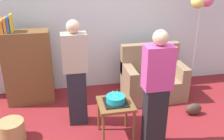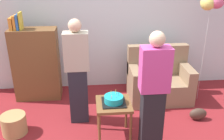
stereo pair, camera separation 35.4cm
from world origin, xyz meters
name	(u,v)px [view 1 (the left image)]	position (x,y,z in m)	size (l,w,h in m)	color
wall_back	(99,19)	(0.00, 2.05, 1.35)	(6.00, 0.10, 2.70)	silver
couch	(152,79)	(0.88, 1.37, 0.34)	(1.10, 0.70, 0.96)	#8C7054
bookshelf	(28,67)	(-1.32, 1.61, 0.67)	(0.80, 0.36, 1.58)	brown
side_table	(116,108)	(-0.06, 0.29, 0.48)	(0.48, 0.48, 0.57)	brown
birthday_cake	(116,100)	(-0.06, 0.29, 0.62)	(0.32, 0.32, 0.17)	black
person_blowing_candles	(76,74)	(-0.55, 0.79, 0.83)	(0.36, 0.22, 1.63)	#23232D
person_holding_cake	(156,91)	(0.41, 0.03, 0.83)	(0.36, 0.22, 1.63)	black
wicker_basket	(12,131)	(-1.50, 0.52, 0.15)	(0.36, 0.36, 0.30)	#A88451
handbag	(194,109)	(1.34, 0.61, 0.10)	(0.28, 0.14, 0.20)	#473328
balloon_bunch	(202,1)	(1.63, 1.28, 1.75)	(0.37, 0.27, 1.89)	silver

